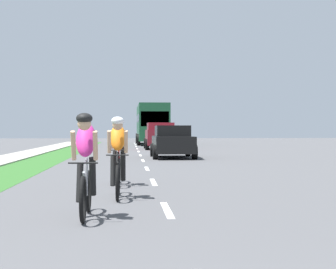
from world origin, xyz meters
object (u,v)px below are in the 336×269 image
cyclist_trailing (118,156)px  cyclist_distant (119,151)px  suv_maroon (160,135)px  sedan_black (172,141)px  bus_dark_green (152,122)px  cyclist_lead (86,164)px

cyclist_trailing → cyclist_distant: 2.43m
cyclist_distant → suv_maroon: size_ratio=0.37×
sedan_black → cyclist_distant: bearing=-100.8°
cyclist_distant → suv_maroon: 23.33m
sedan_black → suv_maroon: bearing=89.5°
cyclist_distant → suv_maroon: bearing=84.0°
suv_maroon → cyclist_distant: bearing=-96.0°
cyclist_trailing → sedan_black: size_ratio=0.40×
sedan_black → bus_dark_green: bearing=89.9°
cyclist_distant → bus_dark_green: bus_dark_green is taller
sedan_black → suv_maroon: suv_maroon is taller
cyclist_trailing → suv_maroon: (2.39, 25.63, 0.14)m
suv_maroon → cyclist_trailing: bearing=-95.3°
cyclist_lead → bus_dark_green: bearing=86.0°
suv_maroon → sedan_black: bearing=-90.5°
cyclist_lead → cyclist_distant: (0.42, 4.74, 0.00)m
cyclist_lead → cyclist_trailing: 2.35m
cyclist_lead → bus_dark_green: bus_dark_green is taller
cyclist_lead → cyclist_distant: size_ratio=1.00×
bus_dark_green → cyclist_distant: bearing=-93.9°
bus_dark_green → sedan_black: bearing=-90.1°
cyclist_trailing → bus_dark_green: bearing=86.4°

